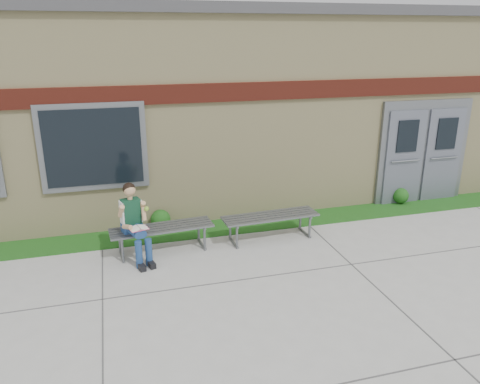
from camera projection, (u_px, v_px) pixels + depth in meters
name	position (u px, v px, depth m)	size (l,w,h in m)	color
ground	(308.00, 288.00, 7.08)	(80.00, 80.00, 0.00)	#9E9E99
grass_strip	(256.00, 224.00, 9.44)	(16.00, 0.80, 0.02)	#1E4B14
school_building	(217.00, 98.00, 11.86)	(16.20, 6.22, 4.20)	beige
bench_left	(162.00, 232.00, 8.16)	(1.81, 0.64, 0.46)	slate
bench_right	(270.00, 221.00, 8.67)	(1.82, 0.59, 0.47)	slate
girl	(134.00, 221.00, 7.76)	(0.54, 0.82, 1.33)	navy
shrub_mid	(161.00, 219.00, 9.12)	(0.38, 0.38, 0.38)	#1E4B14
shrub_east	(401.00, 196.00, 10.50)	(0.35, 0.35, 0.35)	#1E4B14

